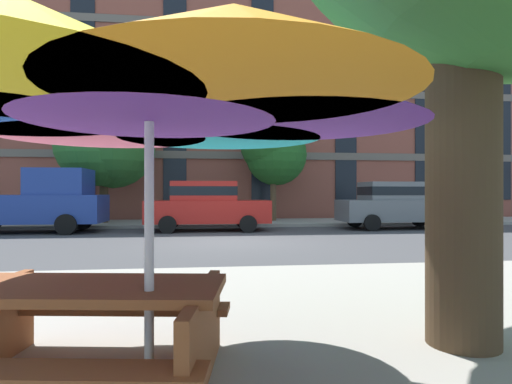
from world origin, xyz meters
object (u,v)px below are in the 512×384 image
object	(u,v)px
pickup_blue	(34,203)
street_tree_middle	(272,149)
sedan_red	(207,204)
patio_umbrella	(149,89)
picnic_table	(86,327)
street_tree_left	(108,142)
sedan_gray	(396,204)

from	to	relation	value
pickup_blue	street_tree_middle	size ratio (longest dim) A/B	1.03
sedan_red	patio_umbrella	bearing A→B (deg)	-92.00
pickup_blue	street_tree_middle	world-z (taller)	street_tree_middle
pickup_blue	street_tree_middle	bearing A→B (deg)	21.52
street_tree_middle	picnic_table	bearing A→B (deg)	-103.59
pickup_blue	street_tree_left	bearing A→B (deg)	58.80
pickup_blue	sedan_gray	size ratio (longest dim) A/B	1.16
sedan_gray	street_tree_middle	distance (m)	5.98
street_tree_left	patio_umbrella	xyz separation A→B (m)	(3.65, -15.69, -1.45)
street_tree_left	pickup_blue	bearing A→B (deg)	-121.20
street_tree_left	street_tree_middle	distance (m)	7.08
sedan_red	street_tree_left	xyz separation A→B (m)	(-4.09, 2.99, 2.54)
sedan_red	street_tree_left	size ratio (longest dim) A/B	0.81
sedan_red	sedan_gray	distance (m)	7.18
pickup_blue	street_tree_left	size ratio (longest dim) A/B	0.94
street_tree_left	patio_umbrella	distance (m)	16.17
street_tree_middle	patio_umbrella	xyz separation A→B (m)	(-3.42, -16.20, -1.32)
pickup_blue	patio_umbrella	size ratio (longest dim) A/B	1.44
pickup_blue	sedan_red	bearing A→B (deg)	-0.00
sedan_red	picnic_table	world-z (taller)	sedan_red
street_tree_middle	picnic_table	world-z (taller)	street_tree_middle
sedan_red	sedan_gray	world-z (taller)	same
picnic_table	sedan_gray	bearing A→B (deg)	57.09
pickup_blue	picnic_table	bearing A→B (deg)	-68.09
sedan_gray	street_tree_middle	bearing A→B (deg)	140.28
sedan_red	street_tree_middle	world-z (taller)	street_tree_middle
sedan_gray	patio_umbrella	bearing A→B (deg)	-120.99
sedan_red	sedan_gray	bearing A→B (deg)	0.00
sedan_gray	pickup_blue	bearing A→B (deg)	180.00
sedan_red	patio_umbrella	size ratio (longest dim) A/B	1.24
sedan_gray	street_tree_middle	xyz separation A→B (m)	(-4.21, 3.50, 2.41)
patio_umbrella	sedan_red	bearing A→B (deg)	88.00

